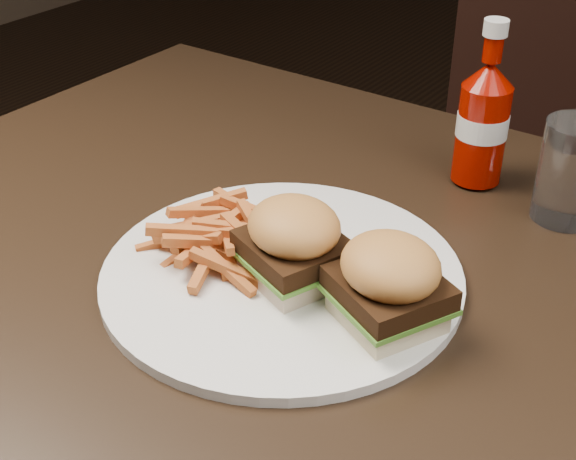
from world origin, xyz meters
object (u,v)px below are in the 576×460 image
Objects in this scene: ketchup_bottle at (481,134)px; tumbler at (572,172)px; dining_table at (370,298)px; plate at (282,275)px; chair_far at (536,177)px.

ketchup_bottle is 1.03× the size of tumbler.
tumbler reaches higher than dining_table.
chair_far is at bearing 93.17° from plate.
tumbler is at bearing 56.25° from plate.
ketchup_bottle reaches higher than tumbler.
plate reaches higher than dining_table.
dining_table is at bearing -116.00° from tumbler.
dining_table is 3.07× the size of chair_far.
tumbler reaches higher than plate.
ketchup_bottle reaches higher than chair_far.
plate is at bearing -123.75° from tumbler.
plate is 0.32m from tumbler.
dining_table is 11.04× the size of tumbler.
ketchup_bottle reaches higher than dining_table.
dining_table is 10.67× the size of ketchup_bottle.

